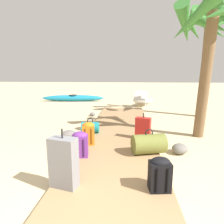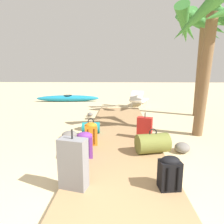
# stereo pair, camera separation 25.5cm
# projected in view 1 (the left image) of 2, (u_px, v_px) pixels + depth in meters

# --- Properties ---
(ground_plane) EXTENTS (60.00, 60.00, 0.00)m
(ground_plane) POSITION_uv_depth(u_px,v_px,m) (118.00, 144.00, 4.61)
(ground_plane) COLOR #D1BA8C
(boardwalk) EXTENTS (1.72, 7.48, 0.08)m
(boardwalk) POSITION_uv_depth(u_px,v_px,m) (119.00, 133.00, 5.33)
(boardwalk) COLOR #9E7A51
(boardwalk) RESTS_ON ground
(backpack_orange) EXTENTS (0.31, 0.31, 0.50)m
(backpack_orange) POSITION_uv_depth(u_px,v_px,m) (88.00, 133.00, 4.36)
(backpack_orange) COLOR orange
(backpack_orange) RESTS_ON boardwalk
(suitcase_red) EXTENTS (0.39, 0.28, 0.65)m
(suitcase_red) POSITION_uv_depth(u_px,v_px,m) (143.00, 128.00, 4.69)
(suitcase_red) COLOR red
(suitcase_red) RESTS_ON boardwalk
(duffel_bag_teal) EXTENTS (0.48, 0.32, 0.40)m
(duffel_bag_teal) POSITION_uv_depth(u_px,v_px,m) (90.00, 127.00, 5.22)
(duffel_bag_teal) COLOR #197A7F
(duffel_bag_teal) RESTS_ON boardwalk
(duffel_bag_olive) EXTENTS (0.72, 0.54, 0.50)m
(duffel_bag_olive) POSITION_uv_depth(u_px,v_px,m) (149.00, 144.00, 3.87)
(duffel_bag_olive) COLOR olive
(duffel_bag_olive) RESTS_ON boardwalk
(backpack_black) EXTENTS (0.31, 0.25, 0.48)m
(backpack_black) POSITION_uv_depth(u_px,v_px,m) (160.00, 173.00, 2.63)
(backpack_black) COLOR black
(backpack_black) RESTS_ON boardwalk
(backpack_purple) EXTENTS (0.33, 0.30, 0.49)m
(backpack_purple) POSITION_uv_depth(u_px,v_px,m) (80.00, 143.00, 3.72)
(backpack_purple) COLOR #6B2D84
(backpack_purple) RESTS_ON boardwalk
(suitcase_grey) EXTENTS (0.42, 0.29, 0.84)m
(suitcase_grey) POSITION_uv_depth(u_px,v_px,m) (64.00, 163.00, 2.70)
(suitcase_grey) COLOR slate
(suitcase_grey) RESTS_ON boardwalk
(palm_tree_far_right) EXTENTS (2.13, 2.21, 3.91)m
(palm_tree_far_right) POSITION_uv_depth(u_px,v_px,m) (207.00, 33.00, 6.94)
(palm_tree_far_right) COLOR brown
(palm_tree_far_right) RESTS_ON ground
(palm_tree_near_right) EXTENTS (1.93, 1.89, 3.38)m
(palm_tree_near_right) POSITION_uv_depth(u_px,v_px,m) (209.00, 33.00, 4.54)
(palm_tree_near_right) COLOR brown
(palm_tree_near_right) RESTS_ON ground
(lounge_chair) EXTENTS (1.12, 1.65, 0.79)m
(lounge_chair) POSITION_uv_depth(u_px,v_px,m) (143.00, 99.00, 9.93)
(lounge_chair) COLOR white
(lounge_chair) RESTS_ON ground
(kayak) EXTENTS (3.67, 0.86, 0.38)m
(kayak) POSITION_uv_depth(u_px,v_px,m) (73.00, 98.00, 11.56)
(kayak) COLOR teal
(kayak) RESTS_ON ground
(rock_left_near) EXTENTS (0.53, 0.53, 0.19)m
(rock_left_near) POSITION_uv_depth(u_px,v_px,m) (69.00, 134.00, 5.07)
(rock_left_near) COLOR slate
(rock_left_near) RESTS_ON ground
(rock_right_mid) EXTENTS (0.47, 0.48, 0.21)m
(rock_right_mid) POSITION_uv_depth(u_px,v_px,m) (180.00, 149.00, 4.07)
(rock_right_mid) COLOR slate
(rock_right_mid) RESTS_ON ground
(rock_left_mid) EXTENTS (0.26, 0.26, 0.15)m
(rock_left_mid) POSITION_uv_depth(u_px,v_px,m) (92.00, 114.00, 7.59)
(rock_left_mid) COLOR slate
(rock_left_mid) RESTS_ON ground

